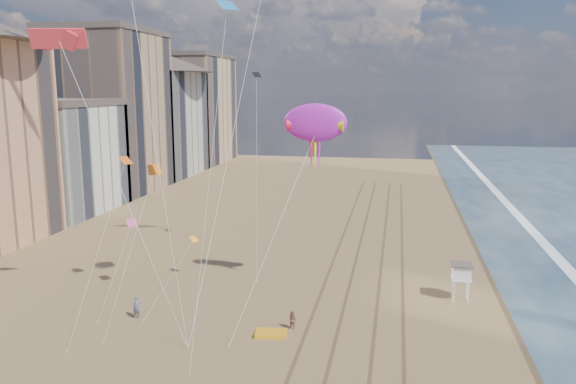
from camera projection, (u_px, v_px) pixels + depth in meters
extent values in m
plane|color=#42301E|center=(523.00, 263.00, 60.70)|extent=(260.00, 260.00, 0.00)
plane|color=white|center=(564.00, 265.00, 59.90)|extent=(260.00, 260.00, 0.00)
cube|color=brown|center=(326.00, 281.00, 54.86)|extent=(0.28, 120.00, 0.01)
cube|color=brown|center=(350.00, 283.00, 54.41)|extent=(0.28, 120.00, 0.01)
cube|color=brown|center=(379.00, 285.00, 53.88)|extent=(0.28, 120.00, 0.01)
cube|color=brown|center=(403.00, 286.00, 53.46)|extent=(0.28, 120.00, 0.01)
cube|color=silver|center=(59.00, 159.00, 84.84)|extent=(14.00, 18.00, 16.00)
cube|color=#473D38|center=(55.00, 102.00, 83.30)|extent=(14.28, 18.36, 1.00)
cube|color=tan|center=(110.00, 114.00, 101.31)|extent=(16.00, 20.00, 28.00)
cube|color=#473D38|center=(105.00, 31.00, 98.67)|extent=(16.32, 20.40, 1.00)
cube|color=#BCB2A3|center=(159.00, 124.00, 121.06)|extent=(15.00, 22.00, 22.00)
cone|color=#473D38|center=(156.00, 61.00, 118.66)|extent=(34.22, 34.22, 4.40)
cube|color=tan|center=(193.00, 111.00, 142.02)|extent=(16.00, 24.00, 26.00)
cube|color=#473D38|center=(191.00, 56.00, 139.56)|extent=(16.32, 24.48, 1.00)
cylinder|color=white|center=(454.00, 292.00, 49.32)|extent=(0.12, 0.12, 1.86)
cylinder|color=white|center=(468.00, 293.00, 49.08)|extent=(0.12, 0.12, 1.86)
cylinder|color=white|center=(453.00, 287.00, 50.51)|extent=(0.12, 0.12, 1.86)
cylinder|color=white|center=(467.00, 288.00, 50.27)|extent=(0.12, 0.12, 1.86)
cube|color=white|center=(461.00, 279.00, 49.60)|extent=(1.65, 1.65, 0.12)
cube|color=white|center=(461.00, 272.00, 49.49)|extent=(1.55, 1.55, 1.13)
cube|color=#473D38|center=(462.00, 265.00, 49.36)|extent=(1.86, 1.86, 0.10)
cube|color=orange|center=(271.00, 333.00, 42.85)|extent=(2.55, 1.78, 0.27)
ellipsoid|color=#B01BB2|center=(315.00, 122.00, 47.80)|extent=(4.95, 0.93, 2.94)
cone|color=red|center=(295.00, 125.00, 48.18)|extent=(1.33, 1.11, 1.11)
cone|color=#EBFF1A|center=(336.00, 125.00, 47.51)|extent=(1.33, 1.11, 1.11)
cylinder|color=silver|center=(275.00, 233.00, 44.44)|extent=(0.03, 0.03, 18.88)
imported|color=slate|center=(137.00, 307.00, 45.75)|extent=(0.76, 0.54, 1.98)
imported|color=#915549|center=(292.00, 320.00, 43.71)|extent=(0.87, 0.77, 1.51)
cube|color=red|center=(58.00, 39.00, 40.66)|extent=(4.21, 1.43, 1.44)
plane|color=#DE5C14|center=(126.00, 160.00, 47.95)|extent=(1.43, 1.49, 0.60)
plane|color=orange|center=(194.00, 239.00, 54.87)|extent=(1.14, 1.17, 0.47)
plane|color=orange|center=(154.00, 170.00, 50.91)|extent=(2.00, 1.92, 0.80)
plane|color=#226DB8|center=(227.00, 5.00, 39.88)|extent=(2.19, 2.17, 0.80)
plane|color=#CB4F7A|center=(132.00, 223.00, 50.44)|extent=(1.50, 1.47, 0.60)
plane|color=black|center=(257.00, 75.00, 58.26)|extent=(1.35, 1.31, 0.56)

